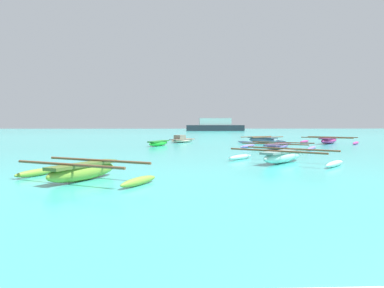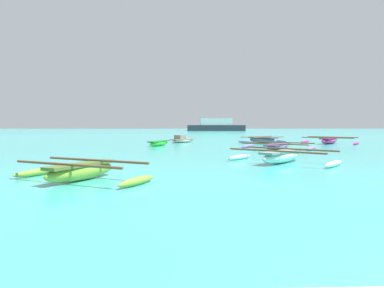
% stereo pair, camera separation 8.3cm
% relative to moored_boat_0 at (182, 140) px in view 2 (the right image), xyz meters
% --- Properties ---
extents(moored_boat_0, '(2.26, 2.65, 0.61)m').
position_rel_moored_boat_0_xyz_m(moored_boat_0, '(0.00, 0.00, 0.00)').
color(moored_boat_0, beige).
rests_on(moored_boat_0, ground_plane).
extents(moored_boat_1, '(4.43, 4.09, 0.51)m').
position_rel_moored_boat_0_xyz_m(moored_boat_1, '(11.22, -1.99, 0.02)').
color(moored_boat_1, '#B7327E').
rests_on(moored_boat_1, ground_plane).
extents(moored_boat_2, '(1.46, 2.58, 0.35)m').
position_rel_moored_boat_0_xyz_m(moored_boat_2, '(-1.61, -4.37, -0.02)').
color(moored_boat_2, green).
rests_on(moored_boat_2, ground_plane).
extents(moored_boat_3, '(4.06, 3.54, 0.50)m').
position_rel_moored_boat_0_xyz_m(moored_boat_3, '(6.36, -0.82, 0.02)').
color(moored_boat_3, slate).
rests_on(moored_boat_3, ground_plane).
extents(moored_boat_4, '(4.14, 3.95, 0.52)m').
position_rel_moored_boat_0_xyz_m(moored_boat_4, '(3.73, -14.83, 0.03)').
color(moored_boat_4, '#A6E3D5').
rests_on(moored_boat_4, ground_plane).
extents(moored_boat_5, '(4.83, 4.35, 0.36)m').
position_rel_moored_boat_0_xyz_m(moored_boat_5, '(5.74, -7.35, -0.05)').
color(moored_boat_5, '#7964AF').
rests_on(moored_boat_5, ground_plane).
extents(moored_boat_6, '(3.89, 2.95, 0.51)m').
position_rel_moored_boat_0_xyz_m(moored_boat_6, '(-2.70, -18.68, 0.02)').
color(moored_boat_6, olive).
rests_on(moored_boat_6, ground_plane).
extents(distant_ferry, '(13.08, 2.88, 2.88)m').
position_rel_moored_boat_0_xyz_m(distant_ferry, '(7.98, 50.32, 0.95)').
color(distant_ferry, '#2D333D').
rests_on(distant_ferry, ground_plane).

